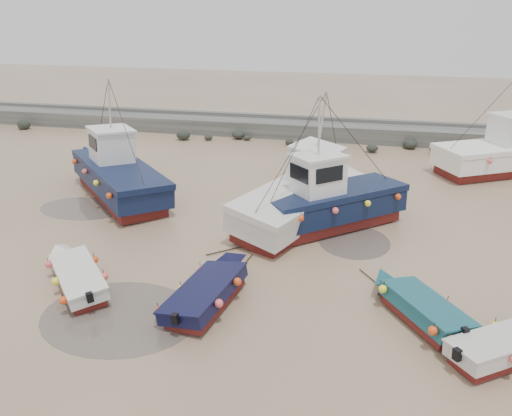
% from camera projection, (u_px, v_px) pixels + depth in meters
% --- Properties ---
extents(ground, '(120.00, 120.00, 0.00)m').
position_uv_depth(ground, '(236.00, 279.00, 19.35)').
color(ground, tan).
rests_on(ground, ground).
extents(seawall, '(60.00, 4.92, 1.50)m').
position_uv_depth(seawall, '(307.00, 130.00, 38.92)').
color(seawall, slate).
rests_on(seawall, ground).
extents(puddle_a, '(5.50, 5.50, 0.01)m').
position_uv_depth(puddle_a, '(120.00, 316.00, 17.06)').
color(puddle_a, brown).
rests_on(puddle_a, ground).
extents(puddle_b, '(3.19, 3.19, 0.01)m').
position_uv_depth(puddle_b, '(354.00, 241.00, 22.36)').
color(puddle_b, brown).
rests_on(puddle_b, ground).
extents(puddle_c, '(4.59, 4.59, 0.01)m').
position_uv_depth(puddle_c, '(83.00, 208.00, 25.91)').
color(puddle_c, brown).
rests_on(puddle_c, ground).
extents(puddle_d, '(6.08, 6.08, 0.01)m').
position_uv_depth(puddle_d, '(318.00, 195.00, 27.64)').
color(puddle_d, brown).
rests_on(puddle_d, ground).
extents(dinghy_0, '(4.54, 4.85, 1.43)m').
position_uv_depth(dinghy_0, '(77.00, 272.00, 18.74)').
color(dinghy_0, maroon).
rests_on(dinghy_0, ground).
extents(dinghy_1, '(2.59, 6.08, 1.43)m').
position_uv_depth(dinghy_1, '(212.00, 288.00, 17.71)').
color(dinghy_1, maroon).
rests_on(dinghy_1, ground).
extents(dinghy_2, '(3.72, 4.92, 1.43)m').
position_uv_depth(dinghy_2, '(417.00, 303.00, 16.82)').
color(dinghy_2, maroon).
rests_on(dinghy_2, ground).
extents(cabin_boat_0, '(9.09, 9.11, 6.22)m').
position_uv_depth(cabin_boat_0, '(114.00, 173.00, 27.22)').
color(cabin_boat_0, maroon).
rests_on(cabin_boat_0, ground).
extents(cabin_boat_1, '(6.26, 11.04, 6.22)m').
position_uv_depth(cabin_boat_1, '(303.00, 194.00, 24.24)').
color(cabin_boat_1, maroon).
rests_on(cabin_boat_1, ground).
extents(cabin_boat_2, '(8.51, 7.40, 6.22)m').
position_uv_depth(cabin_boat_2, '(324.00, 203.00, 23.07)').
color(cabin_boat_2, maroon).
rests_on(cabin_boat_2, ground).
extents(cabin_boat_3, '(9.80, 6.63, 6.22)m').
position_uv_depth(cabin_boat_3, '(503.00, 152.00, 30.72)').
color(cabin_boat_3, maroon).
rests_on(cabin_boat_3, ground).
extents(person, '(0.66, 0.49, 1.67)m').
position_uv_depth(person, '(144.00, 211.00, 25.55)').
color(person, '#1A2238').
rests_on(person, ground).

